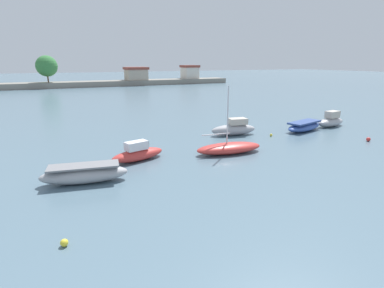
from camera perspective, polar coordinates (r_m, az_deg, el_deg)
moored_boat_2 at (r=19.40m, az=-19.14°, el=-5.24°), size 5.18×2.38×1.09m
moored_boat_3 at (r=22.71m, az=-9.94°, el=-1.71°), size 4.31×2.38×1.42m
moored_boat_4 at (r=24.27m, az=6.82°, el=-0.72°), size 5.48×2.38×5.21m
moored_boat_5 at (r=30.28m, az=7.73°, el=2.82°), size 4.66×2.16×1.63m
moored_boat_6 at (r=33.87m, az=19.87°, el=3.07°), size 5.28×2.94×0.99m
moored_boat_7 at (r=37.24m, az=24.14°, el=3.89°), size 4.07×2.04×1.68m
mooring_buoy_0 at (r=31.90m, az=29.65°, el=0.75°), size 0.37×0.37×0.37m
mooring_buoy_1 at (r=13.57m, az=-22.40°, el=-16.41°), size 0.31×0.31×0.31m
mooring_buoy_3 at (r=30.57m, az=14.31°, el=1.63°), size 0.25×0.25×0.25m
distant_shoreline at (r=91.08m, az=-25.83°, el=10.71°), size 107.40×6.52×8.40m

